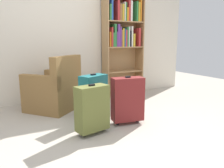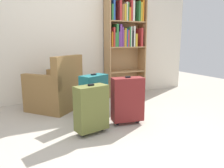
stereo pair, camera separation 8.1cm
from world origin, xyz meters
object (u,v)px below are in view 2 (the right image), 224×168
object	(u,v)px
mug	(87,104)
suitcase_olive	(91,108)
suitcase_dark_red	(128,99)
suitcase_teal	(94,95)
bookshelf	(124,37)
armchair	(56,91)

from	to	relation	value
mug	suitcase_olive	bearing A→B (deg)	-106.29
suitcase_dark_red	suitcase_teal	bearing A→B (deg)	129.99
suitcase_olive	suitcase_teal	distance (m)	0.54
suitcase_teal	bookshelf	bearing A→B (deg)	44.89
mug	suitcase_olive	size ratio (longest dim) A/B	0.19
mug	suitcase_dark_red	bearing A→B (deg)	-75.67
armchair	suitcase_teal	bearing A→B (deg)	-58.92
bookshelf	mug	bearing A→B (deg)	-152.69
suitcase_dark_red	suitcase_olive	bearing A→B (deg)	-170.14
bookshelf	suitcase_dark_red	bearing A→B (deg)	-116.96
suitcase_dark_red	armchair	bearing A→B (deg)	124.59
bookshelf	armchair	world-z (taller)	bookshelf
mug	bookshelf	bearing A→B (deg)	27.31
bookshelf	armchair	xyz separation A→B (m)	(-1.50, -0.40, -0.89)
bookshelf	suitcase_olive	xyz separation A→B (m)	(-1.31, -1.58, -0.88)
suitcase_teal	mug	bearing A→B (deg)	81.24
bookshelf	suitcase_olive	size ratio (longest dim) A/B	3.20
armchair	suitcase_dark_red	distance (m)	1.32
armchair	suitcase_teal	size ratio (longest dim) A/B	1.48
armchair	mug	distance (m)	0.58
armchair	mug	bearing A→B (deg)	-13.10
armchair	mug	world-z (taller)	armchair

